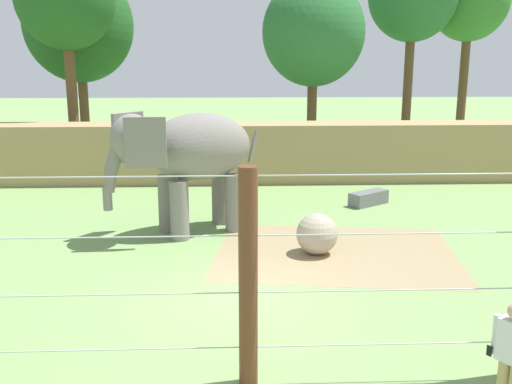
{
  "coord_description": "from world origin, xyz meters",
  "views": [
    {
      "loc": [
        -0.12,
        -10.53,
        4.62
      ],
      "look_at": [
        0.47,
        3.32,
        1.4
      ],
      "focal_mm": 40.46,
      "sensor_mm": 36.0,
      "label": 1
    }
  ],
  "objects_px": {
    "enrichment_ball": "(317,234)",
    "zookeeper": "(511,358)",
    "feed_trough": "(369,198)",
    "elephant": "(188,153)"
  },
  "relations": [
    {
      "from": "enrichment_ball",
      "to": "zookeeper",
      "type": "bearing_deg",
      "value": -77.58
    },
    {
      "from": "enrichment_ball",
      "to": "feed_trough",
      "type": "xyz_separation_m",
      "value": [
        2.37,
        4.7,
        -0.28
      ]
    },
    {
      "from": "elephant",
      "to": "enrichment_ball",
      "type": "relative_size",
      "value": 4.07
    },
    {
      "from": "zookeeper",
      "to": "feed_trough",
      "type": "bearing_deg",
      "value": 85.56
    },
    {
      "from": "enrichment_ball",
      "to": "feed_trough",
      "type": "relative_size",
      "value": 0.7
    },
    {
      "from": "feed_trough",
      "to": "elephant",
      "type": "bearing_deg",
      "value": -153.13
    },
    {
      "from": "elephant",
      "to": "zookeeper",
      "type": "distance_m",
      "value": 9.87
    },
    {
      "from": "elephant",
      "to": "feed_trough",
      "type": "height_order",
      "value": "elephant"
    },
    {
      "from": "enrichment_ball",
      "to": "feed_trough",
      "type": "height_order",
      "value": "enrichment_ball"
    },
    {
      "from": "zookeeper",
      "to": "enrichment_ball",
      "type": "bearing_deg",
      "value": 102.42
    }
  ]
}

